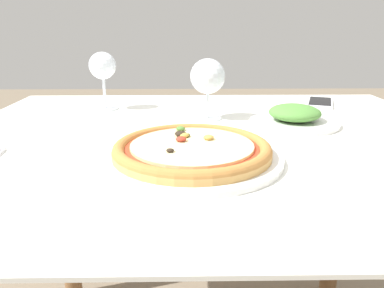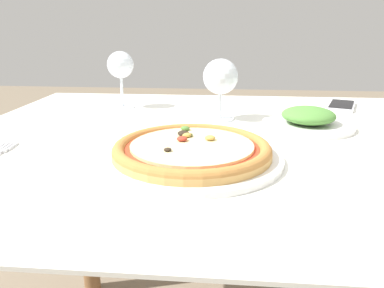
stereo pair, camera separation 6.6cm
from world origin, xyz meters
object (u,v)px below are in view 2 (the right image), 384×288
(wine_glass_far_left, at_px, (121,67))
(wine_glass_far_right, at_px, (220,78))
(dining_table, at_px, (217,176))
(pizza_plate, at_px, (192,151))
(side_plate, at_px, (308,120))
(cell_phone, at_px, (341,106))

(wine_glass_far_left, distance_m, wine_glass_far_right, 0.31)
(dining_table, distance_m, pizza_plate, 0.20)
(dining_table, relative_size, side_plate, 5.46)
(cell_phone, bearing_deg, pizza_plate, -129.63)
(pizza_plate, height_order, cell_phone, pizza_plate)
(wine_glass_far_right, xyz_separation_m, cell_phone, (0.35, 0.18, -0.10))
(pizza_plate, distance_m, wine_glass_far_left, 0.49)
(dining_table, distance_m, wine_glass_far_right, 0.25)
(wine_glass_far_right, distance_m, side_plate, 0.23)
(wine_glass_far_left, bearing_deg, pizza_plate, -60.27)
(wine_glass_far_left, bearing_deg, wine_glass_far_right, -22.83)
(wine_glass_far_left, bearing_deg, side_plate, -19.66)
(side_plate, bearing_deg, wine_glass_far_right, 164.84)
(wine_glass_far_left, relative_size, cell_phone, 1.00)
(cell_phone, distance_m, side_plate, 0.27)
(dining_table, relative_size, cell_phone, 7.27)
(pizza_plate, bearing_deg, wine_glass_far_left, 119.73)
(pizza_plate, distance_m, side_plate, 0.35)
(wine_glass_far_left, height_order, cell_phone, wine_glass_far_left)
(dining_table, height_order, cell_phone, cell_phone)
(dining_table, bearing_deg, side_plate, 23.26)
(pizza_plate, relative_size, wine_glass_far_left, 2.02)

